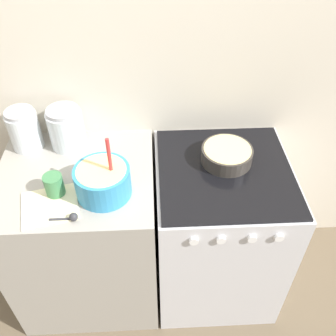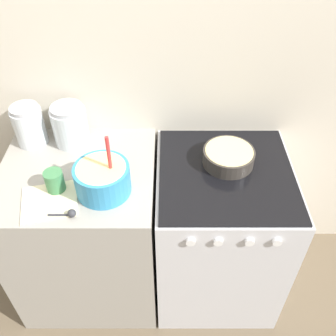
{
  "view_description": "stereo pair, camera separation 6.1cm",
  "coord_description": "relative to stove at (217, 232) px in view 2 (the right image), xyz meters",
  "views": [
    {
      "loc": [
        0.01,
        -0.95,
        2.12
      ],
      "look_at": [
        0.07,
        0.31,
        0.96
      ],
      "focal_mm": 40.0,
      "sensor_mm": 36.0,
      "label": 1
    },
    {
      "loc": [
        0.07,
        -0.95,
        2.12
      ],
      "look_at": [
        0.07,
        0.31,
        0.96
      ],
      "focal_mm": 40.0,
      "sensor_mm": 36.0,
      "label": 2
    }
  ],
  "objects": [
    {
      "name": "recipe_page",
      "position": [
        -0.79,
        -0.19,
        0.46
      ],
      "size": [
        0.28,
        0.27,
        0.01
      ],
      "color": "beige",
      "rests_on": "countertop_cabinet"
    },
    {
      "name": "measuring_spoon",
      "position": [
        -0.69,
        -0.27,
        0.47
      ],
      "size": [
        0.12,
        0.04,
        0.04
      ],
      "color": "#333338",
      "rests_on": "countertop_cabinet"
    },
    {
      "name": "tin_can",
      "position": [
        -0.77,
        -0.12,
        0.51
      ],
      "size": [
        0.08,
        0.08,
        0.1
      ],
      "color": "#3F7F4C",
      "rests_on": "countertop_cabinet"
    },
    {
      "name": "baking_pan",
      "position": [
        0.01,
        0.06,
        0.5
      ],
      "size": [
        0.25,
        0.25,
        0.08
      ],
      "color": "#38332D",
      "rests_on": "stove"
    },
    {
      "name": "stove",
      "position": [
        0.0,
        0.0,
        0.0
      ],
      "size": [
        0.66,
        0.69,
        0.91
      ],
      "color": "silver",
      "rests_on": "ground_plane"
    },
    {
      "name": "storage_jar_left",
      "position": [
        -0.97,
        0.23,
        0.55
      ],
      "size": [
        0.15,
        0.15,
        0.21
      ],
      "color": "silver",
      "rests_on": "countertop_cabinet"
    },
    {
      "name": "storage_jar_middle",
      "position": [
        -0.76,
        0.23,
        0.55
      ],
      "size": [
        0.17,
        0.17,
        0.21
      ],
      "color": "silver",
      "rests_on": "countertop_cabinet"
    },
    {
      "name": "countertop_cabinet",
      "position": [
        -0.72,
        0.0,
        0.0
      ],
      "size": [
        0.74,
        0.67,
        0.91
      ],
      "color": "#9E998E",
      "rests_on": "ground_plane"
    },
    {
      "name": "ground_plane",
      "position": [
        -0.34,
        -0.34,
        -0.46
      ],
      "size": [
        12.0,
        12.0,
        0.0
      ],
      "primitive_type": "plane",
      "color": "brown"
    },
    {
      "name": "mixing_bowl",
      "position": [
        -0.56,
        -0.12,
        0.54
      ],
      "size": [
        0.24,
        0.24,
        0.3
      ],
      "color": "#338CBF",
      "rests_on": "countertop_cabinet"
    },
    {
      "name": "wall_back",
      "position": [
        -0.34,
        0.36,
        0.74
      ],
      "size": [
        4.48,
        0.05,
        2.4
      ],
      "color": "beige",
      "rests_on": "ground_plane"
    }
  ]
}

